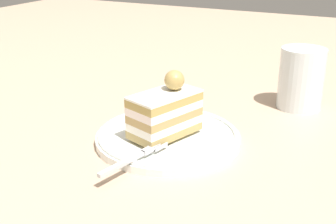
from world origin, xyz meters
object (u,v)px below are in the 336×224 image
object	(u,v)px
cake_slice	(167,111)
whipped_cream_dollop	(175,101)
dessert_plate	(168,137)
drink_glass_near	(301,81)
fork	(135,157)

from	to	relation	value
cake_slice	whipped_cream_dollop	world-z (taller)	cake_slice
cake_slice	whipped_cream_dollop	xyz separation A→B (m)	(0.08, 0.02, -0.01)
dessert_plate	drink_glass_near	distance (m)	0.27
dessert_plate	cake_slice	world-z (taller)	cake_slice
cake_slice	fork	world-z (taller)	cake_slice
whipped_cream_dollop	drink_glass_near	size ratio (longest dim) A/B	0.42
cake_slice	whipped_cream_dollop	bearing A→B (deg)	17.32
whipped_cream_dollop	fork	bearing A→B (deg)	-171.56
fork	dessert_plate	bearing A→B (deg)	0.16
whipped_cream_dollop	drink_glass_near	world-z (taller)	drink_glass_near
dessert_plate	drink_glass_near	xyz separation A→B (m)	(0.22, -0.14, 0.04)
fork	drink_glass_near	xyz separation A→B (m)	(0.31, -0.14, 0.03)
whipped_cream_dollop	fork	size ratio (longest dim) A/B	0.38
whipped_cream_dollop	fork	world-z (taller)	whipped_cream_dollop
cake_slice	whipped_cream_dollop	distance (m)	0.08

